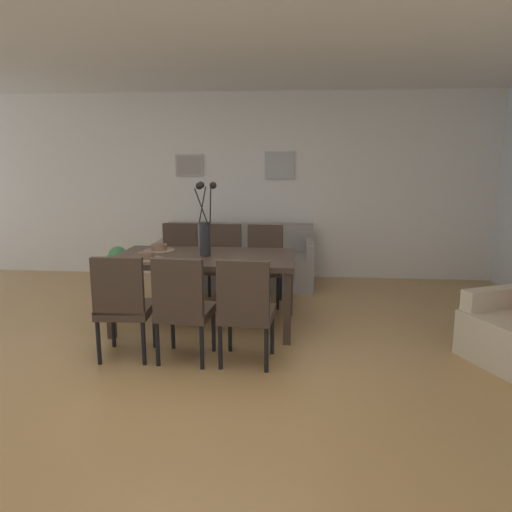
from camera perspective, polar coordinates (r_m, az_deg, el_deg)
ground_plane at (r=4.19m, az=-8.04°, el=-12.66°), size 9.00×9.00×0.00m
back_wall_panel at (r=7.04m, az=-2.26°, el=8.20°), size 9.00×0.10×2.60m
ceiling_panel at (r=4.32m, az=-7.80°, el=23.89°), size 9.00×7.20×0.08m
dining_table at (r=4.91m, az=-5.96°, el=-0.80°), size 1.80×0.98×0.74m
dining_chair_near_left at (r=4.26m, az=-15.38°, el=-5.25°), size 0.47×0.47×0.92m
dining_chair_near_right at (r=5.94m, az=-9.07°, el=-0.25°), size 0.45×0.45×0.92m
dining_chair_far_left at (r=4.09m, az=-8.62°, el=-5.63°), size 0.47×0.47×0.92m
dining_chair_far_right at (r=5.82m, az=-3.99°, el=-0.37°), size 0.45×0.45×0.92m
dining_chair_mid_left at (r=3.99m, az=-1.24°, el=-5.95°), size 0.47×0.47×0.92m
dining_chair_mid_right at (r=5.73m, az=0.96°, el=-0.54°), size 0.46×0.46×0.92m
centerpiece_vase at (r=4.85m, az=-6.03°, el=3.33°), size 0.21×0.23×0.73m
placemat_near_left at (r=4.82m, az=-12.80°, el=-0.32°), size 0.32×0.32×0.01m
bowl_near_left at (r=4.81m, az=-12.82°, el=0.11°), size 0.17×0.17×0.07m
placemat_near_right at (r=5.23m, az=-11.32°, el=0.67°), size 0.32×0.32×0.01m
bowl_near_right at (r=5.22m, az=-11.34°, el=1.07°), size 0.17×0.17×0.07m
sofa at (r=6.62m, az=-2.23°, el=-0.94°), size 2.06×0.84×0.80m
framed_picture_left at (r=7.08m, az=-7.87°, el=10.52°), size 0.39×0.03×0.31m
framed_picture_center at (r=6.90m, az=2.82°, el=10.59°), size 0.41×0.03×0.38m
potted_plant at (r=6.08m, az=-16.15°, el=-1.64°), size 0.36×0.36×0.67m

